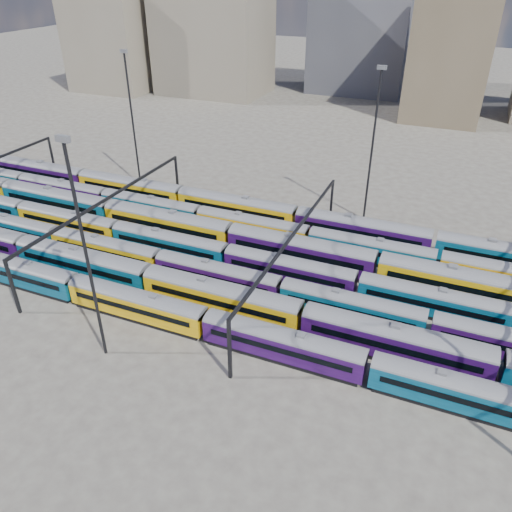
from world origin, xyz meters
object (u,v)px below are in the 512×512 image
at_px(rake_2, 217,273).
at_px(mast_2, 85,248).
at_px(rake_1, 303,316).
at_px(rake_0, 137,302).

height_order(rake_2, mast_2, mast_2).
distance_m(rake_2, mast_2, 21.42).
bearing_deg(rake_1, mast_2, -148.85).
bearing_deg(mast_2, rake_0, 91.71).
xyz_separation_m(rake_2, mast_2, (-5.98, -17.00, 11.58)).
relative_size(rake_0, mast_2, 3.76).
height_order(rake_1, mast_2, mast_2).
bearing_deg(rake_1, rake_2, 160.18).
xyz_separation_m(rake_0, rake_2, (6.19, 10.00, -0.10)).
relative_size(rake_2, mast_2, 3.61).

